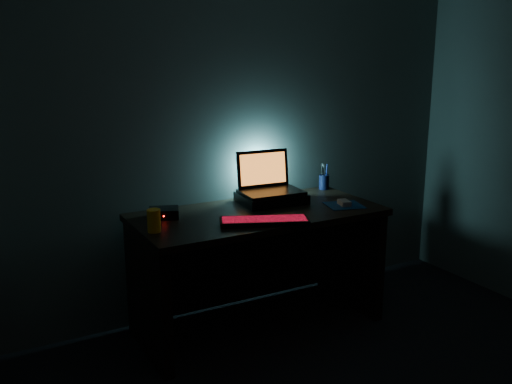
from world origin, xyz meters
TOP-DOWN VIEW (x-y plane):
  - room at (0.00, 0.00)m, footprint 3.50×4.00m
  - desk at (0.00, 1.67)m, footprint 1.50×0.70m
  - riser at (0.17, 1.76)m, footprint 0.42×0.33m
  - laptop at (0.18, 1.81)m, footprint 0.40×0.31m
  - keyboard at (-0.09, 1.39)m, footprint 0.52×0.34m
  - mousepad at (0.54, 1.48)m, footprint 0.26×0.25m
  - mouse at (0.54, 1.48)m, footprint 0.08×0.11m
  - pen_cup at (0.68, 1.90)m, footprint 0.09×0.09m
  - juice_glass at (-0.68, 1.54)m, footprint 0.08×0.08m
  - router at (-0.54, 1.77)m, footprint 0.20×0.18m

SIDE VIEW (x-z plane):
  - desk at x=0.00m, z-range 0.12..0.87m
  - mousepad at x=0.54m, z-range 0.75..0.75m
  - keyboard at x=-0.09m, z-range 0.75..0.78m
  - mouse at x=0.54m, z-range 0.75..0.78m
  - router at x=-0.54m, z-range 0.75..0.81m
  - riser at x=0.17m, z-range 0.75..0.81m
  - pen_cup at x=0.68m, z-range 0.75..0.85m
  - juice_glass at x=-0.68m, z-range 0.75..0.87m
  - laptop at x=0.18m, z-range 0.74..1.00m
  - room at x=0.00m, z-range 0.00..2.50m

